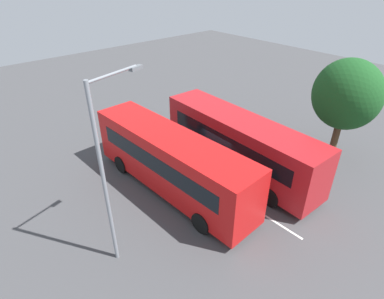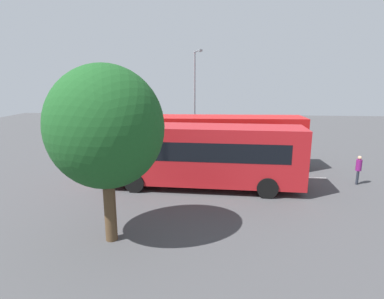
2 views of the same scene
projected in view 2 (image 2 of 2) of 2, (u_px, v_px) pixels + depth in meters
ground_plane at (216, 176)px, 19.55m from camera, size 67.21×67.21×0.00m
bus_far_left at (202, 154)px, 17.07m from camera, size 10.98×2.90×3.47m
bus_center_left at (222, 140)px, 21.16m from camera, size 10.98×2.89×3.47m
pedestrian at (359, 168)px, 17.85m from camera, size 0.44×0.44×1.68m
street_lamp at (195, 95)px, 25.19m from camera, size 0.83×2.56×8.08m
depot_tree at (105, 128)px, 10.92m from camera, size 4.16×3.75×6.49m
lane_stripe_outer_left at (216, 176)px, 19.55m from camera, size 13.50×0.31×0.01m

